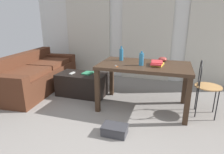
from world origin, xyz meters
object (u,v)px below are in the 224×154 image
object	(u,v)px
tv_remote_primary	(72,73)
magazine	(88,73)
bottle_near	(141,59)
scissors	(117,66)
bottle_far	(121,54)
couch	(35,75)
book_stack	(157,63)
craft_table	(144,70)
bowl	(163,59)
coffee_table	(82,84)
shoebox	(115,130)
tv_remote_on_table	(142,60)
wire_chair	(204,82)

from	to	relation	value
tv_remote_primary	magazine	xyz separation A→B (m)	(0.28, 0.11, -0.00)
bottle_near	scissors	world-z (taller)	bottle_near
scissors	bottle_far	bearing A→B (deg)	95.94
bottle_far	scissors	distance (m)	0.46
couch	book_stack	world-z (taller)	book_stack
couch	craft_table	bearing A→B (deg)	-5.62
bowl	coffee_table	bearing A→B (deg)	-176.65
tv_remote_primary	magazine	distance (m)	0.30
shoebox	scissors	bearing A→B (deg)	104.17
magazine	shoebox	xyz separation A→B (m)	(0.89, -1.17, -0.37)
couch	bowl	distance (m)	2.64
coffee_table	scissors	distance (m)	1.12
scissors	shoebox	world-z (taller)	scissors
couch	craft_table	distance (m)	2.36
bowl	tv_remote_on_table	xyz separation A→B (m)	(-0.34, -0.06, -0.03)
magazine	craft_table	bearing A→B (deg)	-9.14
couch	wire_chair	world-z (taller)	wire_chair
couch	bottle_far	world-z (taller)	bottle_far
craft_table	tv_remote_on_table	size ratio (longest dim) A/B	8.20
bowl	shoebox	distance (m)	1.48
scissors	coffee_table	bearing A→B (deg)	149.79
tv_remote_on_table	scissors	distance (m)	0.60
bottle_near	scissors	distance (m)	0.40
coffee_table	tv_remote_on_table	distance (m)	1.27
couch	magazine	bearing A→B (deg)	1.31
book_stack	wire_chair	bearing A→B (deg)	3.64
scissors	tv_remote_primary	distance (m)	1.16
coffee_table	wire_chair	world-z (taller)	wire_chair
craft_table	tv_remote_primary	distance (m)	1.42
bowl	magazine	world-z (taller)	bowl
bottle_far	magazine	size ratio (longest dim) A/B	1.08
bottle_far	wire_chair	bearing A→B (deg)	-5.71
book_stack	shoebox	size ratio (longest dim) A/B	0.93
bottle_near	shoebox	bearing A→B (deg)	-102.83
coffee_table	book_stack	size ratio (longest dim) A/B	3.05
bottle_far	magazine	xyz separation A→B (m)	(-0.69, 0.10, -0.42)
tv_remote_primary	couch	bearing A→B (deg)	-175.99
scissors	shoebox	distance (m)	0.94
scissors	shoebox	size ratio (longest dim) A/B	0.28
couch	bowl	xyz separation A→B (m)	(2.59, 0.06, 0.50)
craft_table	bottle_near	size ratio (longest dim) A/B	6.47
tv_remote_primary	shoebox	world-z (taller)	tv_remote_primary
bottle_far	magazine	world-z (taller)	bottle_far
scissors	tv_remote_primary	bearing A→B (deg)	156.61
wire_chair	tv_remote_primary	size ratio (longest dim) A/B	5.92
bottle_far	shoebox	size ratio (longest dim) A/B	0.75
wire_chair	bottle_far	bearing A→B (deg)	174.29
book_stack	craft_table	bearing A→B (deg)	174.29
tv_remote_on_table	tv_remote_primary	world-z (taller)	tv_remote_on_table
bottle_far	magazine	distance (m)	0.81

